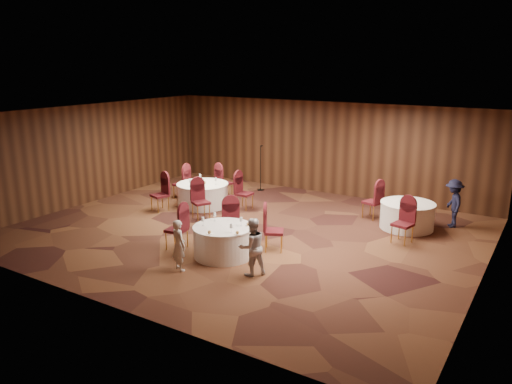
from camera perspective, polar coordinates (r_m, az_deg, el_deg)
The scene contains 15 objects.
ground at distance 13.77m, azimuth -1.15°, elevation -4.50°, with size 12.00×12.00×0.00m, color black.
room_shell at distance 13.25m, azimuth -1.19°, elevation 3.55°, with size 12.00×12.00×12.00m.
table_main at distance 11.98m, azimuth -3.76°, elevation -5.61°, with size 1.44×1.44×0.74m.
table_left at distance 16.13m, azimuth -6.10°, elevation -0.29°, with size 1.65×1.65×0.74m.
table_right at distance 14.52m, azimuth 16.89°, elevation -2.56°, with size 1.49×1.49×0.74m.
chairs_main at distance 12.61m, azimuth -3.38°, elevation -3.95°, with size 2.76×2.00×1.00m.
chairs_left at distance 16.07m, azimuth -6.16°, elevation 0.11°, with size 3.05×3.04×1.00m.
chairs_right at distance 14.22m, azimuth 14.68°, elevation -2.24°, with size 1.99×2.23×1.00m.
tabletop_main at distance 11.68m, azimuth -3.34°, elevation -3.75°, with size 1.15×1.10×0.22m.
tabletop_left at distance 16.02m, azimuth -6.15°, elevation 1.25°, with size 0.83×0.87×0.22m.
tabletop_right at distance 14.04m, azimuth 17.68°, elevation -0.98°, with size 0.08×0.08×0.22m.
mic_stand at distance 17.98m, azimuth 0.53°, elevation 1.71°, with size 0.24×0.24×1.64m.
woman_a at distance 11.24m, azimuth -8.81°, elevation -6.02°, with size 0.43×0.28×1.17m, color silver.
woman_b at distance 10.85m, azimuth -0.46°, elevation -6.28°, with size 0.63×0.49×1.29m, color silver.
man_c at distance 14.98m, azimuth 21.63°, elevation -1.22°, with size 0.88×0.51×1.37m, color black.
Camera 1 is at (7.11, -10.88, 4.54)m, focal length 35.00 mm.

